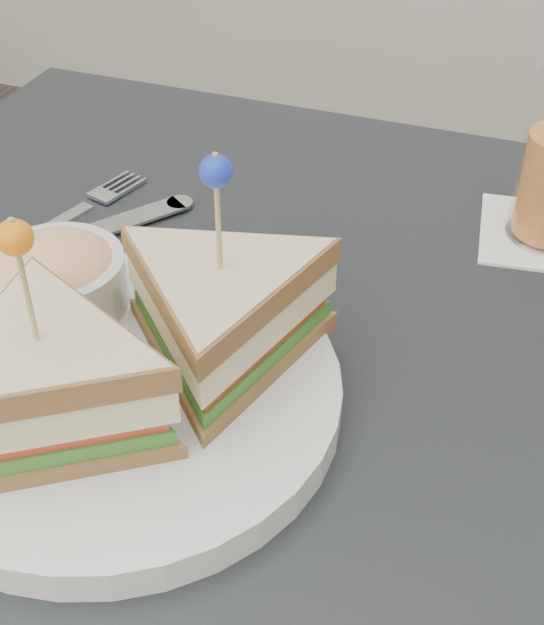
# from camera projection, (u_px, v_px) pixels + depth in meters

# --- Properties ---
(table) EXTENTS (0.80, 0.80, 0.75)m
(table) POSITION_uv_depth(u_px,v_px,m) (254.00, 455.00, 0.63)
(table) COLOR black
(table) RESTS_ON ground
(plate_meal) EXTENTS (0.32, 0.31, 0.17)m
(plate_meal) POSITION_uv_depth(u_px,v_px,m) (125.00, 351.00, 0.53)
(plate_meal) COLOR silver
(plate_meal) RESTS_ON table
(cutlery_fork) EXTENTS (0.07, 0.17, 0.00)m
(cutlery_fork) POSITION_uv_depth(u_px,v_px,m) (74.00, 213.00, 0.73)
(cutlery_fork) COLOR silver
(cutlery_fork) RESTS_ON table
(cutlery_knife) EXTENTS (0.15, 0.19, 0.01)m
(cutlery_knife) POSITION_uv_depth(u_px,v_px,m) (58.00, 245.00, 0.69)
(cutlery_knife) COLOR silver
(cutlery_knife) RESTS_ON table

